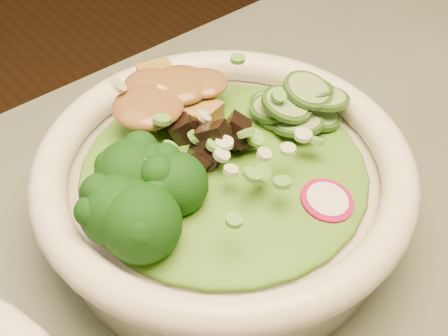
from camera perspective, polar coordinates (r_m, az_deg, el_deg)
salad_bowl at (r=0.44m, az=-0.00°, el=-1.81°), size 0.26×0.26×0.07m
lettuce_bed at (r=0.42m, az=-0.00°, el=0.10°), size 0.20×0.20×0.02m
broccoli_florets at (r=0.39m, az=-6.16°, el=-2.93°), size 0.10×0.09×0.04m
radish_slices at (r=0.40m, az=6.97°, el=-3.94°), size 0.11×0.07×0.02m
cucumber_slices at (r=0.45m, az=5.81°, el=5.05°), size 0.09×0.09×0.04m
mushroom_heap at (r=0.42m, az=-1.14°, el=2.20°), size 0.09×0.09×0.04m
tofu_cubes at (r=0.45m, az=-5.40°, el=5.09°), size 0.10×0.08×0.04m
peanut_sauce at (r=0.44m, az=-5.51°, el=6.35°), size 0.07×0.05×0.02m
scallion_garnish at (r=0.41m, az=-0.00°, el=2.41°), size 0.19×0.19×0.02m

